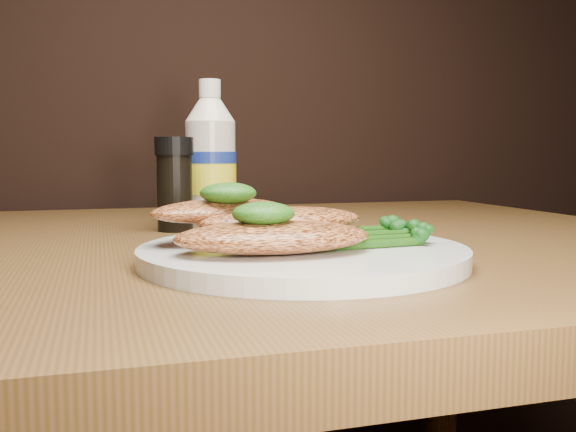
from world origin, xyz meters
name	(u,v)px	position (x,y,z in m)	size (l,w,h in m)	color
plate	(303,254)	(0.10, 0.88, 0.76)	(0.27, 0.27, 0.01)	silver
chicken_front	(273,237)	(0.07, 0.85, 0.78)	(0.15, 0.08, 0.02)	#D07542
chicken_mid	(280,220)	(0.09, 0.90, 0.78)	(0.15, 0.07, 0.02)	#D07542
chicken_back	(220,210)	(0.04, 0.92, 0.79)	(0.13, 0.07, 0.02)	#D07542
pesto_front	(263,214)	(0.06, 0.85, 0.80)	(0.05, 0.04, 0.02)	black
pesto_back	(228,193)	(0.04, 0.91, 0.81)	(0.05, 0.04, 0.02)	black
broccolini_bundle	(360,232)	(0.15, 0.87, 0.77)	(0.13, 0.10, 0.02)	#1D4C10
mayo_bottle	(211,153)	(0.08, 1.18, 0.84)	(0.06, 0.06, 0.18)	beige
pepper_grinder	(175,184)	(0.02, 1.12, 0.80)	(0.04, 0.04, 0.11)	black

